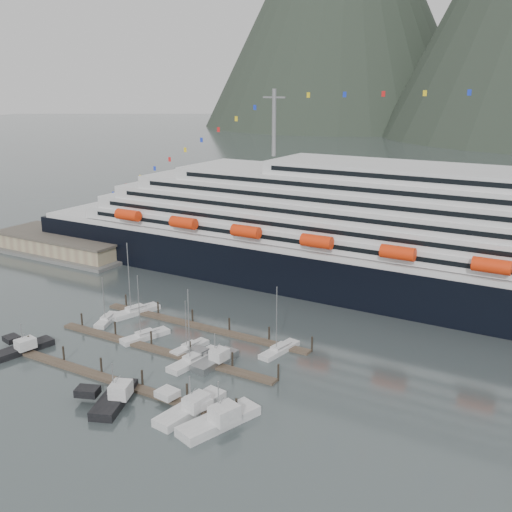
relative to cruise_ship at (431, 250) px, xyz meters
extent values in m
plane|color=#424D4E|center=(-30.03, -54.94, -12.04)|extent=(1600.00, 1600.00, 0.00)
cube|color=black|center=(-5.03, 0.06, -8.04)|extent=(210.00, 28.00, 12.00)
cube|color=silver|center=(-5.03, 0.06, -1.54)|extent=(205.80, 27.44, 1.50)
cube|color=silver|center=(-0.03, 0.06, 1.06)|extent=(185.00, 26.00, 3.20)
cube|color=black|center=(-0.03, -12.99, 1.22)|extent=(175.75, 0.20, 1.00)
cube|color=silver|center=(1.97, 0.06, 4.26)|extent=(180.00, 25.00, 3.20)
cube|color=black|center=(1.97, -12.49, 4.42)|extent=(171.00, 0.20, 1.00)
cube|color=silver|center=(3.97, 0.06, 7.46)|extent=(172.00, 24.00, 3.20)
cube|color=black|center=(3.97, -11.99, 7.62)|extent=(163.40, 0.20, 1.00)
cube|color=silver|center=(5.97, 0.06, 10.66)|extent=(160.00, 23.00, 3.20)
cube|color=black|center=(5.97, -11.49, 10.82)|extent=(152.00, 0.20, 1.00)
cube|color=silver|center=(7.97, 0.06, 13.76)|extent=(140.00, 22.00, 3.00)
cube|color=black|center=(7.97, -10.99, 13.91)|extent=(133.00, 0.20, 1.00)
cube|color=silver|center=(9.97, 0.06, 16.76)|extent=(95.00, 20.00, 3.00)
cube|color=black|center=(9.97, -9.99, 16.91)|extent=(90.25, 0.20, 1.00)
cylinder|color=gray|center=(-40.03, 0.06, 26.26)|extent=(1.00, 1.00, 16.00)
cylinder|color=#F7330D|center=(-75.03, -14.94, 2.46)|extent=(7.00, 2.80, 2.80)
cylinder|color=#F7330D|center=(-57.03, -14.94, 2.46)|extent=(7.00, 2.80, 2.80)
cylinder|color=#F7330D|center=(-39.03, -14.94, 2.46)|extent=(7.00, 2.80, 2.80)
cylinder|color=#F7330D|center=(-21.03, -14.94, 2.46)|extent=(7.00, 2.80, 2.80)
cylinder|color=#F7330D|center=(-3.03, -14.94, 2.46)|extent=(7.00, 2.80, 2.80)
cylinder|color=#F7330D|center=(14.97, -14.94, 2.46)|extent=(7.00, 2.80, 2.80)
cube|color=#595956|center=(-102.03, -12.94, -11.74)|extent=(46.00, 20.00, 1.20)
cube|color=#9C856A|center=(-102.03, -12.94, -9.54)|extent=(42.00, 16.00, 5.00)
cube|color=#595147|center=(-102.03, -12.94, -6.84)|extent=(43.00, 17.00, 0.60)
cube|color=#463B2D|center=(-35.03, -64.94, -11.79)|extent=(48.00, 2.00, 0.50)
cylinder|color=black|center=(-56.03, -63.84, -10.64)|extent=(0.36, 0.36, 3.20)
cylinder|color=black|center=(-47.03, -63.84, -10.64)|extent=(0.36, 0.36, 3.20)
cylinder|color=black|center=(-38.03, -63.84, -10.64)|extent=(0.36, 0.36, 3.20)
cylinder|color=black|center=(-29.03, -63.84, -10.64)|extent=(0.36, 0.36, 3.20)
cylinder|color=black|center=(-20.03, -63.84, -10.64)|extent=(0.36, 0.36, 3.20)
cylinder|color=black|center=(-11.03, -63.84, -10.64)|extent=(0.36, 0.36, 3.20)
cube|color=#463B2D|center=(-35.03, -51.94, -11.79)|extent=(48.00, 2.00, 0.50)
cylinder|color=black|center=(-56.03, -50.84, -10.64)|extent=(0.36, 0.36, 3.20)
cylinder|color=black|center=(-47.03, -50.84, -10.64)|extent=(0.36, 0.36, 3.20)
cylinder|color=black|center=(-38.03, -50.84, -10.64)|extent=(0.36, 0.36, 3.20)
cylinder|color=black|center=(-29.03, -50.84, -10.64)|extent=(0.36, 0.36, 3.20)
cylinder|color=black|center=(-20.03, -50.84, -10.64)|extent=(0.36, 0.36, 3.20)
cylinder|color=black|center=(-11.03, -50.84, -10.64)|extent=(0.36, 0.36, 3.20)
cube|color=#463B2D|center=(-35.03, -38.94, -11.79)|extent=(48.00, 2.00, 0.50)
cylinder|color=black|center=(-56.03, -37.84, -10.64)|extent=(0.36, 0.36, 3.20)
cylinder|color=black|center=(-47.03, -37.84, -10.64)|extent=(0.36, 0.36, 3.20)
cylinder|color=black|center=(-38.03, -37.84, -10.64)|extent=(0.36, 0.36, 3.20)
cylinder|color=black|center=(-29.03, -37.84, -10.64)|extent=(0.36, 0.36, 3.20)
cylinder|color=black|center=(-20.03, -37.84, -10.64)|extent=(0.36, 0.36, 3.20)
cylinder|color=black|center=(-11.03, -37.84, -10.64)|extent=(0.36, 0.36, 3.20)
cube|color=#BDBDBD|center=(-53.76, -46.22, -11.79)|extent=(4.93, 8.31, 1.24)
cube|color=#BDBDBD|center=(-53.76, -46.22, -11.02)|extent=(2.64, 3.24, 0.71)
cylinder|color=gray|center=(-53.48, -46.97, -6.67)|extent=(0.14, 0.14, 9.15)
cube|color=#BDBDBD|center=(-41.39, -48.67, -11.79)|extent=(5.65, 10.17, 1.38)
cube|color=#BDBDBD|center=(-41.39, -48.67, -10.90)|extent=(2.99, 3.91, 0.79)
cylinder|color=gray|center=(-41.71, -49.61, -5.09)|extent=(0.16, 0.16, 12.12)
cube|color=#BDBDBD|center=(-30.90, -48.45, -11.79)|extent=(3.43, 8.42, 1.21)
cube|color=#BDBDBD|center=(-30.90, -48.45, -11.05)|extent=(2.13, 3.09, 0.69)
cylinder|color=gray|center=(-31.02, -49.25, -6.71)|extent=(0.14, 0.14, 9.10)
cube|color=#BDBDBD|center=(-27.04, -52.28, -11.79)|extent=(4.11, 11.87, 1.48)
cube|color=#BDBDBD|center=(-27.04, -52.28, -10.82)|extent=(2.58, 4.29, 0.85)
cylinder|color=gray|center=(-27.17, -53.44, -4.56)|extent=(0.17, 0.17, 13.05)
cube|color=#BDBDBD|center=(-51.73, -39.71, -11.79)|extent=(5.91, 11.31, 1.53)
cube|color=#BDBDBD|center=(-51.73, -39.71, -10.78)|extent=(3.21, 4.31, 0.88)
cylinder|color=gray|center=(-52.05, -40.76, -3.60)|extent=(0.18, 0.18, 14.90)
cube|color=#BDBDBD|center=(-16.08, -41.00, -11.79)|extent=(3.85, 9.92, 1.29)
cube|color=#BDBDBD|center=(-16.08, -41.00, -10.98)|extent=(2.34, 3.63, 0.74)
cylinder|color=gray|center=(-16.23, -41.96, -5.15)|extent=(0.15, 0.15, 12.12)
cube|color=black|center=(-56.73, -64.68, -11.69)|extent=(5.27, 11.51, 1.71)
cube|color=black|center=(-60.86, -63.83, -10.67)|extent=(3.34, 2.98, 1.03)
cube|color=#BDBDBD|center=(-55.64, -64.91, -10.07)|extent=(3.02, 3.75, 1.88)
cube|color=black|center=(-55.64, -64.91, -9.39)|extent=(2.81, 3.50, 0.43)
cylinder|color=gray|center=(-56.73, -64.68, -8.62)|extent=(0.14, 0.14, 4.27)
cube|color=black|center=(-29.40, -69.94, -11.69)|extent=(7.58, 11.86, 2.05)
cube|color=black|center=(-33.40, -71.52, -10.40)|extent=(4.16, 3.59, 1.23)
cube|color=#BDBDBD|center=(-28.35, -69.53, -9.68)|extent=(3.92, 4.21, 2.26)
cube|color=black|center=(-28.35, -69.53, -8.86)|extent=(3.64, 3.92, 0.51)
cylinder|color=gray|center=(-29.40, -69.94, -7.93)|extent=(0.16, 0.16, 5.13)
cube|color=#BDBDBD|center=(-17.71, -66.13, -11.69)|extent=(4.85, 13.13, 1.83)
cube|color=#BDBDBD|center=(-22.54, -65.53, -10.57)|extent=(3.44, 3.18, 1.10)
cube|color=#BDBDBD|center=(-16.44, -66.29, -9.93)|extent=(3.02, 4.13, 2.01)
cube|color=black|center=(-16.44, -66.29, -9.20)|extent=(2.81, 3.86, 0.46)
cylinder|color=gray|center=(-17.71, -66.13, -8.38)|extent=(0.15, 0.15, 4.58)
cube|color=#BDBDBD|center=(-12.03, -67.00, -11.69)|extent=(7.64, 13.42, 2.14)
cube|color=#BDBDBD|center=(-16.67, -65.49, -10.32)|extent=(4.34, 3.82, 1.29)
cube|color=#BDBDBD|center=(-10.80, -67.39, -9.58)|extent=(4.04, 4.59, 2.36)
cube|color=black|center=(-10.80, -67.39, -8.72)|extent=(3.76, 4.28, 0.54)
cylinder|color=gray|center=(-12.03, -67.00, -7.75)|extent=(0.17, 0.17, 5.36)
cube|color=gray|center=(-23.60, -50.89, -11.69)|extent=(4.17, 10.04, 1.78)
cube|color=gray|center=(-27.29, -50.52, -10.62)|extent=(3.22, 2.44, 1.07)
cube|color=#BDBDBD|center=(-22.62, -50.99, -10.00)|extent=(2.77, 3.17, 1.95)
cube|color=black|center=(-22.62, -50.99, -9.29)|extent=(2.57, 2.96, 0.44)
cylinder|color=gray|center=(-23.60, -50.89, -8.49)|extent=(0.14, 0.14, 4.44)
camera|label=1|loc=(31.03, -129.99, 35.24)|focal=42.00mm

